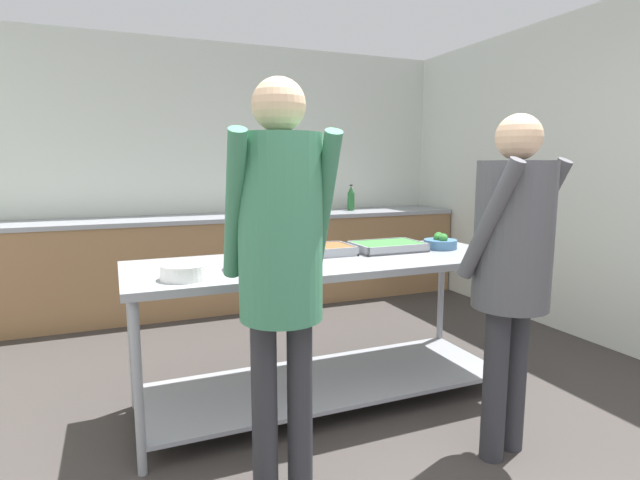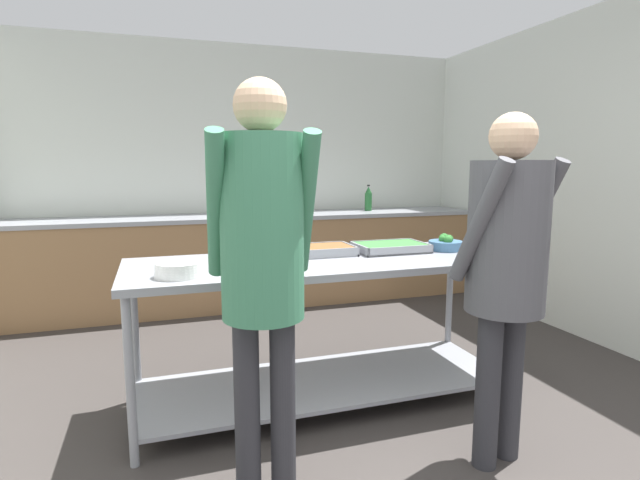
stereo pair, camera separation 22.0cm
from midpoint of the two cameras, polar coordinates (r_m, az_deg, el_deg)
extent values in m
cube|color=silver|center=(5.40, -7.39, 7.51)|extent=(4.89, 0.06, 2.65)
cube|color=silver|center=(4.73, 28.54, 6.41)|extent=(0.06, 4.23, 2.65)
cube|color=olive|center=(5.13, -6.41, -2.46)|extent=(4.73, 0.62, 0.88)
cube|color=gray|center=(5.07, -6.50, 2.67)|extent=(4.73, 0.65, 0.04)
cube|color=black|center=(5.18, -1.55, 2.94)|extent=(0.49, 0.41, 0.02)
cube|color=gray|center=(2.91, 2.79, -2.62)|extent=(2.25, 0.80, 0.04)
cube|color=gray|center=(3.14, 2.69, -15.86)|extent=(2.17, 0.72, 0.02)
cylinder|color=gray|center=(2.52, -18.48, -15.28)|extent=(0.04, 0.04, 0.83)
cylinder|color=gray|center=(3.29, 23.18, -9.89)|extent=(0.04, 0.04, 0.83)
cylinder|color=gray|center=(3.18, -18.48, -10.25)|extent=(0.04, 0.04, 0.83)
cylinder|color=gray|center=(3.81, 16.17, -7.00)|extent=(0.04, 0.04, 0.83)
cylinder|color=white|center=(2.53, -13.41, -3.96)|extent=(0.24, 0.24, 0.01)
cylinder|color=white|center=(2.53, -13.42, -3.70)|extent=(0.23, 0.23, 0.01)
cylinder|color=white|center=(2.53, -13.43, -3.43)|extent=(0.23, 0.23, 0.01)
cylinder|color=white|center=(2.52, -13.44, -3.16)|extent=(0.23, 0.23, 0.01)
cylinder|color=white|center=(2.52, -13.45, -2.90)|extent=(0.23, 0.23, 0.01)
cylinder|color=white|center=(2.52, -13.46, -2.63)|extent=(0.23, 0.23, 0.01)
cylinder|color=gray|center=(2.69, -5.56, -2.41)|extent=(0.31, 0.31, 0.07)
cylinder|color=brown|center=(2.68, -5.57, -1.80)|extent=(0.27, 0.27, 0.01)
cylinder|color=black|center=(2.74, -0.97, -1.62)|extent=(0.14, 0.02, 0.02)
cube|color=gray|center=(3.06, 1.95, -1.57)|extent=(0.42, 0.29, 0.01)
cube|color=brown|center=(3.06, 1.95, -1.10)|extent=(0.39, 0.26, 0.04)
cube|color=gray|center=(2.93, 2.88, -1.60)|extent=(0.42, 0.01, 0.05)
cube|color=gray|center=(3.19, 1.10, -0.78)|extent=(0.42, 0.01, 0.05)
cube|color=gray|center=(3.00, -1.69, -1.38)|extent=(0.01, 0.29, 0.05)
cube|color=gray|center=(3.14, 5.43, -0.97)|extent=(0.01, 0.29, 0.05)
cube|color=gray|center=(3.22, 9.98, -1.20)|extent=(0.44, 0.31, 0.01)
cube|color=#387A38|center=(3.21, 9.99, -0.76)|extent=(0.42, 0.28, 0.04)
cube|color=gray|center=(3.09, 11.28, -1.25)|extent=(0.44, 0.01, 0.05)
cube|color=gray|center=(3.34, 8.79, -0.44)|extent=(0.44, 0.01, 0.05)
cube|color=gray|center=(3.12, 6.51, -1.04)|extent=(0.01, 0.31, 0.05)
cube|color=gray|center=(3.32, 13.25, -0.63)|extent=(0.01, 0.31, 0.05)
cylinder|color=#3D668C|center=(3.35, 15.99, -0.62)|extent=(0.22, 0.22, 0.06)
sphere|color=#2D702D|center=(3.35, 16.36, 0.10)|extent=(0.06, 0.06, 0.06)
sphere|color=#2D702D|center=(3.37, 15.83, 0.16)|extent=(0.07, 0.07, 0.07)
sphere|color=#2D702D|center=(3.34, 15.69, 0.08)|extent=(0.05, 0.05, 0.05)
sphere|color=#2D702D|center=(3.30, 16.29, -0.02)|extent=(0.05, 0.05, 0.05)
cylinder|color=#2D2D33|center=(2.21, -5.35, -18.88)|extent=(0.11, 0.11, 0.80)
cylinder|color=#2D2D33|center=(2.23, -1.29, -18.55)|extent=(0.11, 0.11, 0.80)
cylinder|color=#3D7F5B|center=(1.96, -8.69, 3.78)|extent=(0.10, 0.33, 0.60)
cylinder|color=#3D7F5B|center=(2.02, 1.49, 4.02)|extent=(0.10, 0.33, 0.60)
cylinder|color=#3D7F5B|center=(1.99, -3.50, 1.42)|extent=(0.34, 0.34, 0.74)
sphere|color=tan|center=(1.99, -3.63, 15.14)|extent=(0.21, 0.21, 0.21)
cylinder|color=#2D2D33|center=(2.58, 21.04, -15.86)|extent=(0.11, 0.11, 0.75)
cylinder|color=#2D2D33|center=(2.70, 23.18, -14.86)|extent=(0.11, 0.11, 0.75)
cylinder|color=#4C4C51|center=(2.29, 20.46, 1.92)|extent=(0.14, 0.32, 0.56)
cylinder|color=#4C4C51|center=(2.60, 25.60, 2.34)|extent=(0.14, 0.32, 0.56)
cylinder|color=#4C4C51|center=(2.45, 23.08, 0.26)|extent=(0.36, 0.36, 0.69)
sphere|color=tan|center=(2.43, 23.71, 10.82)|extent=(0.21, 0.21, 0.21)
cylinder|color=#23602D|center=(5.51, 6.69, 4.35)|extent=(0.08, 0.08, 0.19)
cone|color=#23602D|center=(5.50, 6.71, 5.74)|extent=(0.07, 0.07, 0.07)
cylinder|color=black|center=(5.50, 6.72, 6.21)|extent=(0.03, 0.03, 0.02)
camera|label=1|loc=(0.11, -87.89, 0.32)|focal=28.00mm
camera|label=2|loc=(0.11, 92.11, -0.32)|focal=28.00mm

